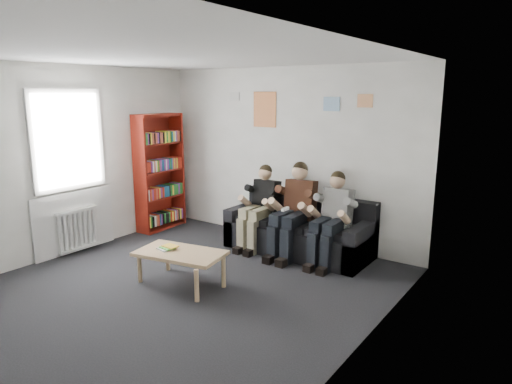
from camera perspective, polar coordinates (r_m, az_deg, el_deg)
room_shell at (r=5.19m, az=-10.79°, el=1.49°), size 5.00×5.00×5.00m
sofa at (r=6.77m, az=5.45°, el=-5.03°), size 2.12×0.87×0.82m
bookshelf at (r=7.94m, az=-11.93°, el=2.44°), size 0.30×0.89×1.97m
coffee_table at (r=5.66m, az=-9.42°, el=-7.85°), size 1.06×0.58×0.42m
game_cases at (r=5.75m, az=-11.00°, el=-6.83°), size 0.22×0.19×0.04m
person_left at (r=6.83m, az=0.38°, el=-1.93°), size 0.38×0.80×1.25m
person_middle at (r=6.51m, az=4.64°, el=-2.36°), size 0.42×0.91×1.35m
person_right at (r=6.25m, az=9.34°, el=-3.38°), size 0.38×0.82×1.27m
radiator at (r=7.20m, az=-21.35°, el=-4.35°), size 0.10×0.64×0.60m
window at (r=7.10m, az=-22.10°, el=1.03°), size 0.05×1.30×2.36m
poster_large at (r=7.28m, az=1.10°, el=10.27°), size 0.42×0.01×0.55m
poster_blue at (r=6.70m, az=9.42°, el=10.80°), size 0.25×0.01×0.20m
poster_pink at (r=6.49m, az=13.48°, el=11.03°), size 0.22×0.01×0.18m
poster_sign at (r=7.63m, az=-2.70°, el=11.85°), size 0.20×0.01×0.14m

